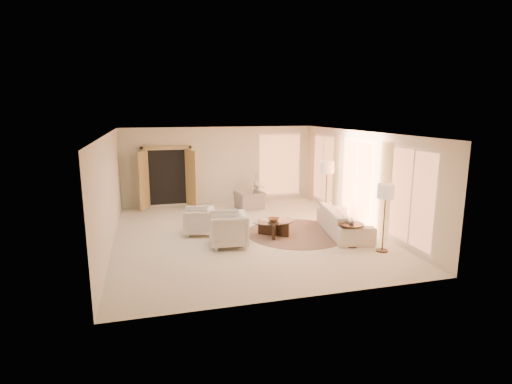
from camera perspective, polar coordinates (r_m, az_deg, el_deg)
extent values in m
cube|color=beige|center=(11.18, -1.45, -6.09)|extent=(7.00, 8.00, 0.02)
cube|color=white|center=(10.66, -1.53, 8.45)|extent=(7.00, 8.00, 0.02)
cube|color=beige|center=(14.70, -5.19, 3.79)|extent=(7.00, 0.04, 2.80)
cube|color=beige|center=(7.11, 6.18, -4.69)|extent=(7.00, 0.04, 2.80)
cube|color=beige|center=(10.58, -20.23, 0.06)|extent=(0.04, 8.00, 2.80)
cube|color=beige|center=(12.13, 14.80, 1.79)|extent=(0.04, 8.00, 2.80)
cube|color=tan|center=(14.44, -12.54, 2.13)|extent=(1.80, 0.12, 2.16)
cube|color=tan|center=(14.17, -15.71, 1.59)|extent=(0.35, 0.66, 2.00)
cube|color=tan|center=(14.24, -9.26, 1.92)|extent=(0.35, 0.66, 2.00)
cylinder|color=#463027|center=(11.33, 5.86, -5.83)|extent=(3.49, 3.49, 0.01)
imported|color=silver|center=(11.41, 12.44, -4.08)|extent=(1.37, 2.57, 0.71)
imported|color=silver|center=(11.18, -8.17, -3.96)|extent=(0.89, 0.93, 0.82)
imported|color=silver|center=(10.14, -3.98, -5.12)|extent=(0.96, 1.01, 0.95)
imported|color=gray|center=(13.90, -0.87, -0.80)|extent=(1.02, 0.77, 0.80)
cube|color=black|center=(10.98, 2.51, -5.30)|extent=(0.75, 0.58, 0.39)
cube|color=black|center=(10.98, 2.51, -5.30)|extent=(0.32, 0.86, 0.39)
cylinder|color=white|center=(10.92, 2.52, -4.18)|extent=(1.48, 1.48, 0.02)
cylinder|color=black|center=(10.52, 13.34, -7.42)|extent=(0.39, 0.39, 0.03)
cylinder|color=black|center=(10.43, 13.41, -6.01)|extent=(0.06, 0.06, 0.55)
cylinder|color=black|center=(10.35, 13.48, -4.49)|extent=(0.62, 0.62, 0.03)
cylinder|color=black|center=(14.64, 0.09, -1.70)|extent=(0.44, 0.44, 0.03)
cylinder|color=black|center=(14.57, 0.09, -0.51)|extent=(0.07, 0.07, 0.63)
cylinder|color=white|center=(14.51, 0.09, 0.75)|extent=(0.58, 0.58, 0.03)
cylinder|color=black|center=(13.08, 9.86, -3.50)|extent=(0.31, 0.31, 0.03)
cylinder|color=black|center=(12.91, 9.98, -0.26)|extent=(0.03, 0.03, 1.54)
cylinder|color=#C4AA8D|center=(12.76, 10.11, 3.51)|extent=(0.44, 0.44, 0.37)
cylinder|color=black|center=(10.35, 17.55, -7.97)|extent=(0.28, 0.28, 0.03)
cylinder|color=black|center=(10.14, 17.79, -4.27)|extent=(0.03, 0.03, 1.42)
cylinder|color=#C4AA8D|center=(9.96, 18.07, 0.11)|extent=(0.41, 0.41, 0.34)
imported|color=brown|center=(10.91, 2.52, -3.93)|extent=(0.42, 0.42, 0.08)
imported|color=silver|center=(10.33, 13.51, -4.02)|extent=(0.19, 0.19, 0.16)
imported|color=silver|center=(14.48, 0.09, 1.32)|extent=(0.33, 0.33, 0.28)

